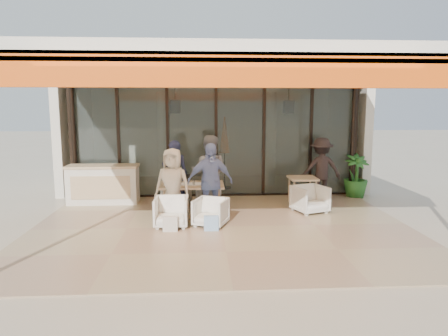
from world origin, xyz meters
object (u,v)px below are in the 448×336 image
object	(u,v)px
chair_far_left	(177,193)
diner_navy	(175,175)
chair_far_right	(209,193)
dining_table	(192,186)
potted_palm	(356,176)
chair_near_right	(211,211)
side_table	(303,181)
chair_near_left	(171,210)
side_chair	(310,198)
diner_periwinkle	(210,182)
host_counter	(103,184)
standing_woman	(321,169)
diner_grey	(209,173)
diner_cream	(173,185)

from	to	relation	value
chair_far_left	diner_navy	size ratio (longest dim) A/B	0.38
chair_far_right	diner_navy	size ratio (longest dim) A/B	0.36
dining_table	potted_palm	size ratio (longest dim) A/B	1.21
dining_table	chair_near_right	xyz separation A→B (m)	(0.43, -0.96, -0.35)
potted_palm	side_table	bearing A→B (deg)	-153.85
chair_far_right	chair_near_left	xyz separation A→B (m)	(-0.84, -1.90, 0.04)
chair_near_right	side_chair	xyz separation A→B (m)	(2.43, 0.95, 0.03)
side_table	chair_far_right	bearing A→B (deg)	175.35
diner_navy	diner_periwinkle	world-z (taller)	diner_periwinkle
host_counter	side_table	size ratio (longest dim) A/B	2.48
chair_far_left	standing_woman	xyz separation A→B (m)	(3.94, 0.42, 0.53)
diner_periwinkle	standing_woman	world-z (taller)	diner_periwinkle
side_chair	standing_woman	xyz separation A→B (m)	(0.67, 1.37, 0.49)
diner_grey	chair_near_right	bearing A→B (deg)	99.79
chair_near_right	potted_palm	distance (m)	4.91
host_counter	chair_near_right	size ratio (longest dim) A/B	2.76
host_counter	chair_far_left	bearing A→B (deg)	-7.58
host_counter	diner_periwinkle	bearing A→B (deg)	-30.84
dining_table	diner_navy	world-z (taller)	diner_navy
diner_cream	host_counter	bearing A→B (deg)	153.86
chair_near_left	potted_palm	distance (m)	5.64
side_chair	standing_woman	distance (m)	1.60
diner_grey	chair_far_left	bearing A→B (deg)	-20.97
chair_near_right	chair_far_right	bearing A→B (deg)	111.82
chair_far_right	standing_woman	distance (m)	3.18
chair_near_right	standing_woman	bearing A→B (deg)	58.61
chair_far_left	diner_cream	size ratio (longest dim) A/B	0.41
host_counter	diner_grey	xyz separation A→B (m)	(2.78, -0.76, 0.40)
host_counter	dining_table	bearing A→B (deg)	-27.08
dining_table	chair_far_left	size ratio (longest dim) A/B	2.24
side_chair	standing_woman	bearing A→B (deg)	44.28
diner_grey	potted_palm	bearing A→B (deg)	-154.69
chair_near_right	dining_table	bearing A→B (deg)	135.82
side_table	standing_woman	world-z (taller)	standing_woman
chair_near_right	chair_near_left	bearing A→B (deg)	-158.18
chair_near_left	diner_periwinkle	xyz separation A→B (m)	(0.84, 0.50, 0.52)
chair_near_right	diner_grey	bearing A→B (deg)	111.82
chair_far_left	diner_navy	bearing A→B (deg)	104.04
chair_far_right	diner_grey	size ratio (longest dim) A/B	0.34
diner_periwinkle	side_table	size ratio (longest dim) A/B	2.36
chair_far_right	diner_periwinkle	size ratio (longest dim) A/B	0.36
host_counter	side_chair	distance (m)	5.35
chair_far_right	side_chair	world-z (taller)	side_chair
chair_far_left	chair_near_left	world-z (taller)	chair_near_left
chair_far_left	standing_woman	bearing A→B (deg)	-159.88
chair_near_left	chair_near_right	size ratio (longest dim) A/B	1.08
host_counter	chair_near_right	distance (m)	3.52
diner_cream	standing_woman	size ratio (longest dim) A/B	0.95
side_chair	diner_navy	bearing A→B (deg)	152.62
chair_far_left	chair_near_left	xyz separation A→B (m)	(0.00, -1.90, 0.03)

